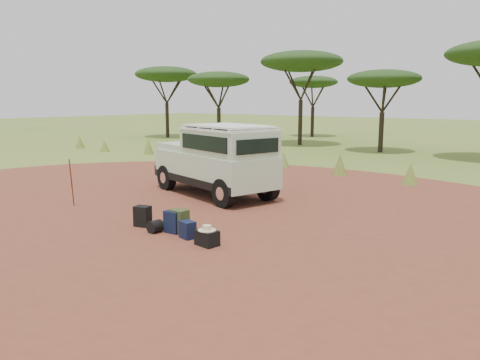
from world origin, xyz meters
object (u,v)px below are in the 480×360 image
Objects in this scene: duffel_navy at (188,230)px; hard_case at (207,238)px; safari_vehicle at (217,161)px; backpack_black at (143,216)px; backpack_olive at (179,221)px; walking_staff at (72,183)px; backpack_navy at (174,222)px.

duffel_navy is 0.71m from hard_case.
hard_case is at bearing -36.44° from safari_vehicle.
backpack_olive reaches higher than backpack_black.
backpack_black is 1.58m from duffel_navy.
walking_staff is 4.42m from backpack_olive.
safari_vehicle is 9.60× the size of backpack_navy.
safari_vehicle is 4.88m from duffel_navy.
backpack_black is 2.28m from hard_case.
walking_staff is 2.80× the size of backpack_black.
safari_vehicle is 8.97× the size of backpack_olive.
backpack_navy is at bearing -177.58° from duffel_navy.
backpack_black is 1.08× the size of hard_case.
walking_staff is 3.01× the size of hard_case.
backpack_navy is 1.30m from hard_case.
safari_vehicle reaches higher than backpack_olive.
duffel_navy reaches higher than hard_case.
safari_vehicle reaches higher than backpack_black.
backpack_navy is 0.93× the size of backpack_olive.
safari_vehicle reaches higher than hard_case.
safari_vehicle is 10.59× the size of hard_case.
walking_staff is at bearing -167.49° from duffel_navy.
backpack_olive is at bearing -46.70° from walking_staff.
safari_vehicle reaches higher than duffel_navy.
backpack_navy reaches higher than backpack_black.
backpack_navy is (2.03, -3.89, -0.85)m from safari_vehicle.
backpack_navy is at bearing -10.96° from backpack_black.
backpack_black is at bearing -60.48° from safari_vehicle.
backpack_olive is 0.50m from duffel_navy.
backpack_olive is 1.20m from hard_case.
duffel_navy is 0.83× the size of hard_case.
walking_staff reaches higher than backpack_black.
backpack_navy is 0.14m from backpack_olive.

